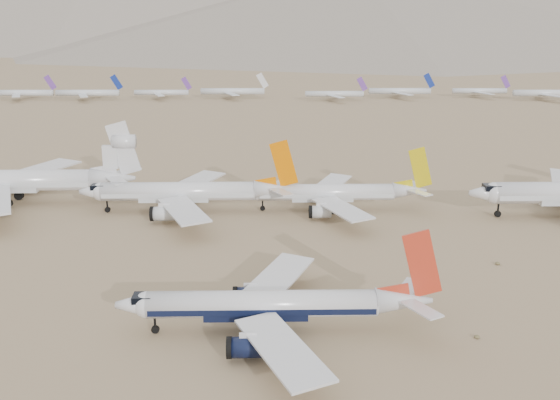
# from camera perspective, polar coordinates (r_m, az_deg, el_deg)

# --- Properties ---
(ground) EXTENTS (7000.00, 7000.00, 0.00)m
(ground) POSITION_cam_1_polar(r_m,az_deg,el_deg) (94.28, 3.28, -13.11)
(ground) COLOR #7D6548
(ground) RESTS_ON ground
(main_airliner) EXTENTS (46.67, 45.58, 16.47)m
(main_airliner) POSITION_cam_1_polar(r_m,az_deg,el_deg) (95.71, -0.35, -9.56)
(main_airliner) COLOR silver
(main_airliner) RESTS_ON ground
(row2_gold_tail) EXTENTS (45.65, 44.65, 16.26)m
(row2_gold_tail) POSITION_cam_1_polar(r_m,az_deg,el_deg) (156.94, 4.96, 0.65)
(row2_gold_tail) COLOR silver
(row2_gold_tail) RESTS_ON ground
(row2_orange_tail) EXTENTS (51.19, 50.08, 18.26)m
(row2_orange_tail) POSITION_cam_1_polar(r_m,az_deg,el_deg) (156.58, -8.45, 0.72)
(row2_orange_tail) COLOR silver
(row2_orange_tail) RESTS_ON ground
(row2_white_trijet) EXTENTS (61.53, 60.13, 21.80)m
(row2_white_trijet) POSITION_cam_1_polar(r_m,az_deg,el_deg) (175.57, -22.89, 1.68)
(row2_white_trijet) COLOR silver
(row2_white_trijet) RESTS_ON ground
(distant_storage_row) EXTENTS (465.95, 55.18, 14.05)m
(distant_storage_row) POSITION_cam_1_polar(r_m,az_deg,el_deg) (392.07, -5.71, 9.78)
(distant_storage_row) COLOR silver
(distant_storage_row) RESTS_ON ground
(foothills) EXTENTS (4637.50, 1395.00, 155.00)m
(foothills) POSITION_cam_1_polar(r_m,az_deg,el_deg) (1297.21, 24.04, 15.55)
(foothills) COLOR slate
(foothills) RESTS_ON ground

